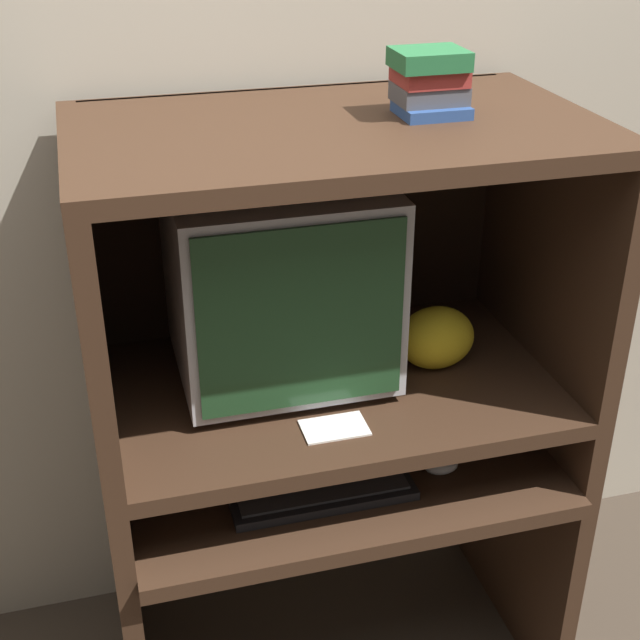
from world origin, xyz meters
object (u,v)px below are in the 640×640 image
at_px(snack_bag, 436,338).
at_px(book_stack, 430,82).
at_px(keyboard, 320,488).
at_px(mouse, 441,465).
at_px(crt_monitor, 279,278).

relative_size(snack_bag, book_stack, 1.22).
relative_size(keyboard, mouse, 5.13).
relative_size(crt_monitor, keyboard, 1.14).
distance_m(crt_monitor, snack_bag, 0.38).
bearing_deg(keyboard, snack_bag, 25.30).
relative_size(keyboard, book_stack, 2.77).
relative_size(mouse, book_stack, 0.54).
height_order(crt_monitor, snack_bag, crt_monitor).
relative_size(crt_monitor, mouse, 5.82).
bearing_deg(snack_bag, keyboard, -154.70).
bearing_deg(crt_monitor, snack_bag, -11.54).
xyz_separation_m(crt_monitor, book_stack, (0.29, -0.06, 0.40)).
bearing_deg(mouse, book_stack, 95.62).
distance_m(mouse, snack_bag, 0.28).
height_order(crt_monitor, book_stack, book_stack).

